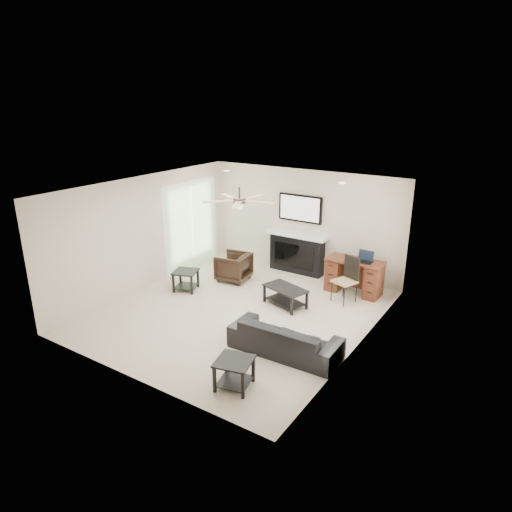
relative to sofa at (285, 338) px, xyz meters
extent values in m
plane|color=beige|center=(-1.55, 0.83, -0.28)|extent=(5.50, 5.50, 0.00)
cube|color=white|center=(-1.55, 0.83, 2.22)|extent=(5.00, 5.50, 0.04)
cube|color=beige|center=(-1.55, 3.58, 0.97)|extent=(5.00, 0.04, 2.50)
cube|color=beige|center=(-1.55, -1.92, 0.97)|extent=(5.00, 0.04, 2.50)
cube|color=beige|center=(-4.05, 0.83, 0.97)|extent=(0.04, 5.50, 2.50)
cube|color=beige|center=(0.95, 0.83, 0.97)|extent=(0.04, 5.50, 2.50)
cube|color=white|center=(0.90, 0.93, 0.95)|extent=(0.04, 5.10, 2.40)
cube|color=#93BC89|center=(-4.02, 2.38, 0.77)|extent=(0.04, 1.80, 2.10)
cylinder|color=#382619|center=(-1.55, 0.93, 1.97)|extent=(1.40, 1.40, 0.30)
imported|color=black|center=(0.00, 0.00, 0.00)|extent=(1.90, 0.79, 0.55)
imported|color=black|center=(-2.60, 2.15, 0.05)|extent=(0.81, 0.80, 0.65)
cube|color=black|center=(-0.90, 1.60, -0.08)|extent=(1.01, 0.74, 0.40)
cube|color=black|center=(-0.15, -1.25, -0.05)|extent=(0.63, 0.63, 0.45)
cube|color=black|center=(-3.15, 1.10, -0.05)|extent=(0.65, 0.65, 0.45)
cube|color=black|center=(-1.62, 3.41, 0.68)|extent=(1.52, 0.34, 1.91)
cube|color=#401610|center=(0.03, 2.99, 0.10)|extent=(1.22, 0.56, 0.76)
cube|color=black|center=(0.03, 2.44, 0.21)|extent=(0.55, 0.56, 0.97)
cube|color=black|center=(0.23, 2.97, 0.60)|extent=(0.33, 0.24, 0.23)
camera|label=1|loc=(3.25, -5.91, 3.80)|focal=32.00mm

